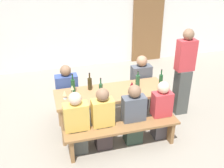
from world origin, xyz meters
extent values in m
plane|color=gray|center=(0.00, 0.00, 0.00)|extent=(24.00, 24.00, 0.00)
cube|color=silver|center=(0.00, 3.14, 1.60)|extent=(14.00, 0.20, 3.20)
cube|color=brown|center=(1.91, 3.00, 1.05)|extent=(0.90, 0.06, 2.10)
cube|color=#9E7247|center=(0.00, 0.00, 0.72)|extent=(2.00, 0.70, 0.05)
cylinder|color=#9E7247|center=(-0.92, -0.29, 0.35)|extent=(0.07, 0.07, 0.70)
cylinder|color=#9E7247|center=(0.92, -0.29, 0.35)|extent=(0.07, 0.07, 0.70)
cylinder|color=#9E7247|center=(-0.92, 0.29, 0.35)|extent=(0.07, 0.07, 0.70)
cylinder|color=#9E7247|center=(0.92, 0.29, 0.35)|extent=(0.07, 0.07, 0.70)
cube|color=olive|center=(0.00, -0.65, 0.43)|extent=(1.90, 0.30, 0.04)
cube|color=olive|center=(-0.85, -0.65, 0.21)|extent=(0.06, 0.24, 0.41)
cube|color=olive|center=(0.85, -0.65, 0.21)|extent=(0.06, 0.24, 0.41)
cube|color=olive|center=(0.00, 0.65, 0.43)|extent=(1.90, 0.30, 0.04)
cube|color=olive|center=(-0.85, 0.65, 0.21)|extent=(0.06, 0.24, 0.41)
cube|color=olive|center=(0.85, 0.65, 0.21)|extent=(0.06, 0.24, 0.41)
cylinder|color=#194723|center=(0.91, -0.04, 0.86)|extent=(0.07, 0.07, 0.22)
cylinder|color=#194723|center=(0.91, -0.04, 1.02)|extent=(0.02, 0.02, 0.10)
cylinder|color=black|center=(0.91, -0.04, 1.07)|extent=(0.03, 0.03, 0.01)
cylinder|color=#332814|center=(-0.36, 0.19, 0.86)|extent=(0.08, 0.08, 0.22)
cylinder|color=#332814|center=(-0.36, 0.19, 1.01)|extent=(0.03, 0.03, 0.09)
cylinder|color=black|center=(-0.36, 0.19, 1.07)|extent=(0.03, 0.03, 0.01)
cylinder|color=#234C2D|center=(0.50, 0.07, 0.86)|extent=(0.08, 0.08, 0.21)
cylinder|color=#234C2D|center=(0.50, 0.07, 1.00)|extent=(0.03, 0.03, 0.08)
cylinder|color=black|center=(0.50, 0.07, 1.05)|extent=(0.03, 0.03, 0.01)
cylinder|color=#194723|center=(-0.66, 0.18, 0.87)|extent=(0.07, 0.07, 0.23)
cylinder|color=#194723|center=(-0.66, 0.18, 1.03)|extent=(0.03, 0.03, 0.10)
cylinder|color=black|center=(-0.66, 0.18, 1.09)|extent=(0.03, 0.03, 0.01)
cylinder|color=#234C2D|center=(-0.22, -0.10, 0.86)|extent=(0.07, 0.07, 0.23)
cylinder|color=#234C2D|center=(-0.22, -0.10, 1.03)|extent=(0.02, 0.02, 0.10)
cylinder|color=black|center=(-0.22, -0.10, 1.08)|extent=(0.03, 0.03, 0.01)
cylinder|color=silver|center=(-0.68, 0.10, 0.75)|extent=(0.06, 0.06, 0.01)
cylinder|color=silver|center=(-0.68, 0.10, 0.80)|extent=(0.01, 0.01, 0.09)
cone|color=beige|center=(-0.68, 0.10, 0.88)|extent=(0.06, 0.06, 0.08)
cylinder|color=silver|center=(-0.18, -0.28, 0.75)|extent=(0.06, 0.06, 0.01)
cylinder|color=silver|center=(-0.18, -0.28, 0.80)|extent=(0.01, 0.01, 0.08)
cone|color=beige|center=(-0.18, -0.28, 0.88)|extent=(0.07, 0.07, 0.10)
cylinder|color=silver|center=(0.35, -0.05, 0.75)|extent=(0.06, 0.06, 0.01)
cylinder|color=silver|center=(0.35, -0.05, 0.80)|extent=(0.01, 0.01, 0.09)
cone|color=maroon|center=(0.35, -0.05, 0.88)|extent=(0.06, 0.06, 0.08)
cylinder|color=silver|center=(-0.83, -0.03, 0.75)|extent=(0.06, 0.06, 0.01)
cylinder|color=silver|center=(-0.83, -0.03, 0.79)|extent=(0.01, 0.01, 0.06)
cone|color=beige|center=(-0.83, -0.03, 0.86)|extent=(0.07, 0.07, 0.09)
cube|color=#4E524D|center=(-0.72, -0.50, 0.23)|extent=(0.29, 0.24, 0.45)
cube|color=gold|center=(-0.72, -0.50, 0.67)|extent=(0.39, 0.20, 0.45)
sphere|color=beige|center=(-0.72, -0.50, 1.00)|extent=(0.20, 0.20, 0.20)
cube|color=#413434|center=(-0.29, -0.50, 0.23)|extent=(0.26, 0.24, 0.45)
cube|color=gold|center=(-0.29, -0.50, 0.67)|extent=(0.35, 0.20, 0.45)
sphere|color=#846047|center=(-0.29, -0.50, 1.00)|extent=(0.21, 0.21, 0.21)
cube|color=#334739|center=(0.23, -0.50, 0.23)|extent=(0.29, 0.24, 0.45)
cube|color=#4C515B|center=(0.23, -0.50, 0.66)|extent=(0.38, 0.20, 0.43)
sphere|color=#846047|center=(0.23, -0.50, 0.98)|extent=(0.21, 0.21, 0.21)
cube|color=#50494C|center=(0.73, -0.50, 0.23)|extent=(0.24, 0.24, 0.45)
cube|color=#C6383D|center=(0.73, -0.50, 0.67)|extent=(0.33, 0.20, 0.43)
sphere|color=beige|center=(0.73, -0.50, 0.98)|extent=(0.20, 0.20, 0.20)
cube|color=#554362|center=(-0.73, 0.50, 0.23)|extent=(0.31, 0.24, 0.45)
cube|color=#384C8C|center=(-0.73, 0.50, 0.69)|extent=(0.41, 0.20, 0.48)
sphere|color=#846047|center=(-0.73, 0.50, 1.03)|extent=(0.20, 0.20, 0.20)
cube|color=#4D3C4E|center=(0.75, 0.50, 0.23)|extent=(0.30, 0.24, 0.45)
cube|color=#4C515B|center=(0.75, 0.50, 0.70)|extent=(0.40, 0.20, 0.50)
sphere|color=#A87A5B|center=(0.75, 0.50, 1.06)|extent=(0.21, 0.21, 0.21)
cube|color=#474945|center=(1.46, 0.13, 0.47)|extent=(0.26, 0.24, 0.94)
cube|color=#C6383D|center=(1.46, 0.13, 1.23)|extent=(0.34, 0.20, 0.59)
sphere|color=#846047|center=(1.46, 0.13, 1.63)|extent=(0.20, 0.20, 0.20)
camera|label=1|loc=(-1.14, -4.02, 3.01)|focal=43.27mm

